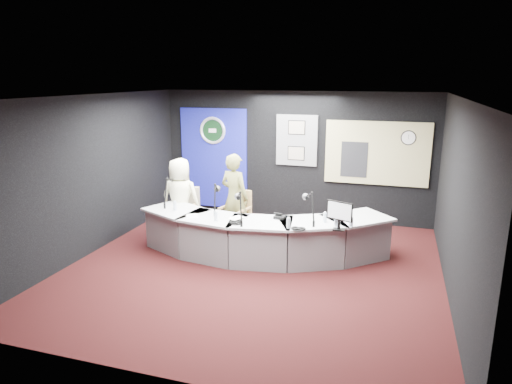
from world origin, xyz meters
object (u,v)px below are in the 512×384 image
(person_man, at_px, (180,198))
(person_woman, at_px, (235,197))
(armchair_left, at_px, (181,216))
(armchair_right, at_px, (235,215))
(broadcast_desk, at_px, (260,236))

(person_man, bearing_deg, person_woman, -174.42)
(armchair_left, bearing_deg, armchair_right, 0.89)
(broadcast_desk, height_order, person_man, person_man)
(broadcast_desk, height_order, person_woman, person_woman)
(armchair_right, height_order, person_man, person_man)
(person_man, bearing_deg, armchair_right, -174.42)
(person_man, bearing_deg, armchair_left, 180.00)
(broadcast_desk, relative_size, person_woman, 2.65)
(armchair_left, xyz_separation_m, person_man, (0.00, 0.00, 0.36))
(armchair_left, xyz_separation_m, armchair_right, (1.05, 0.20, 0.06))
(armchair_left, distance_m, person_woman, 1.15)
(broadcast_desk, bearing_deg, person_man, 164.79)
(armchair_right, xyz_separation_m, person_woman, (-0.00, 0.00, 0.36))
(broadcast_desk, relative_size, armchair_right, 4.59)
(armchair_right, bearing_deg, armchair_left, -155.36)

